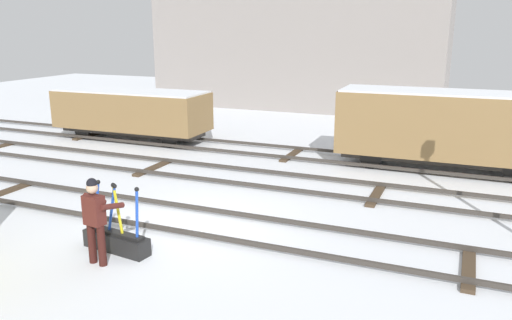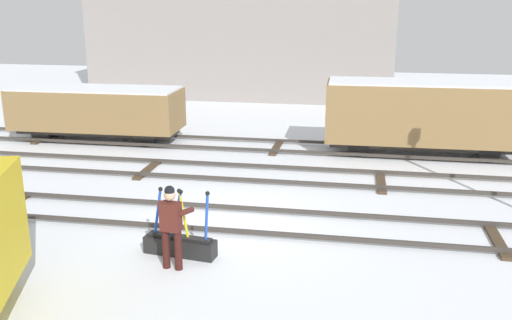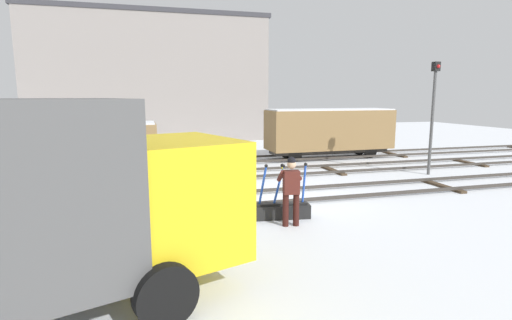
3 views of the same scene
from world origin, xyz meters
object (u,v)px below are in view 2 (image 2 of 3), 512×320
at_px(freight_car_mid_siding, 97,110).
at_px(freight_car_far_end, 423,114).
at_px(switch_lever_frame, 180,243).
at_px(rail_worker, 172,222).

height_order(freight_car_mid_siding, freight_car_far_end, freight_car_far_end).
xyz_separation_m(switch_lever_frame, freight_car_far_end, (5.65, 8.83, 1.18)).
bearing_deg(freight_car_far_end, rail_worker, -121.70).
bearing_deg(switch_lever_frame, freight_car_far_end, 64.71).
relative_size(rail_worker, freight_car_mid_siding, 0.27).
bearing_deg(switch_lever_frame, rail_worker, -78.64).
distance_m(switch_lever_frame, freight_car_mid_siding, 10.70).
bearing_deg(rail_worker, freight_car_mid_siding, 129.81).
distance_m(rail_worker, freight_car_mid_siding, 11.18).
relative_size(freight_car_mid_siding, freight_car_far_end, 0.97).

